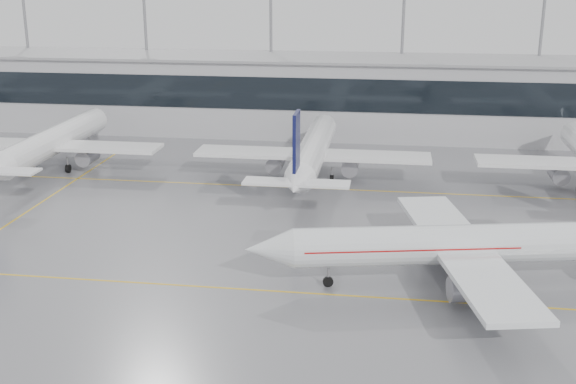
# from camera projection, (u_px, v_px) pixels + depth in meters

# --- Properties ---
(ground) EXTENTS (320.00, 320.00, 0.00)m
(ground) POSITION_uv_depth(u_px,v_px,m) (268.00, 291.00, 60.45)
(ground) COLOR slate
(ground) RESTS_ON ground
(taxi_line_main) EXTENTS (120.00, 0.25, 0.01)m
(taxi_line_main) POSITION_uv_depth(u_px,v_px,m) (268.00, 291.00, 60.45)
(taxi_line_main) COLOR gold
(taxi_line_main) RESTS_ON ground
(taxi_line_north) EXTENTS (120.00, 0.25, 0.01)m
(taxi_line_north) POSITION_uv_depth(u_px,v_px,m) (309.00, 188.00, 88.82)
(taxi_line_north) COLOR gold
(taxi_line_north) RESTS_ON ground
(taxi_line_cross) EXTENTS (0.25, 60.00, 0.01)m
(taxi_line_cross) POSITION_uv_depth(u_px,v_px,m) (20.00, 216.00, 78.73)
(taxi_line_cross) COLOR gold
(taxi_line_cross) RESTS_ON ground
(terminal) EXTENTS (180.00, 15.00, 12.00)m
(terminal) POSITION_uv_depth(u_px,v_px,m) (332.00, 96.00, 117.31)
(terminal) COLOR #A9A9AD
(terminal) RESTS_ON ground
(terminal_glass) EXTENTS (180.00, 0.20, 5.00)m
(terminal_glass) POSITION_uv_depth(u_px,v_px,m) (328.00, 95.00, 109.72)
(terminal_glass) COLOR black
(terminal_glass) RESTS_ON ground
(terminal_roof) EXTENTS (182.00, 16.00, 0.40)m
(terminal_roof) POSITION_uv_depth(u_px,v_px,m) (333.00, 58.00, 115.47)
(terminal_roof) COLOR gray
(terminal_roof) RESTS_ON ground
(light_masts) EXTENTS (156.40, 1.00, 22.60)m
(light_masts) POSITION_uv_depth(u_px,v_px,m) (336.00, 47.00, 120.81)
(light_masts) COLOR gray
(light_masts) RESTS_ON ground
(air_canada_jet) EXTENTS (35.16, 28.21, 10.98)m
(air_canada_jet) POSITION_uv_depth(u_px,v_px,m) (459.00, 245.00, 60.93)
(air_canada_jet) COLOR silver
(air_canada_jet) RESTS_ON ground
(parked_jet_b) EXTENTS (29.64, 36.96, 11.72)m
(parked_jet_b) POSITION_uv_depth(u_px,v_px,m) (51.00, 143.00, 95.99)
(parked_jet_b) COLOR white
(parked_jet_b) RESTS_ON ground
(parked_jet_c) EXTENTS (29.64, 36.96, 11.72)m
(parked_jet_c) POSITION_uv_depth(u_px,v_px,m) (312.00, 152.00, 91.21)
(parked_jet_c) COLOR white
(parked_jet_c) RESTS_ON ground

